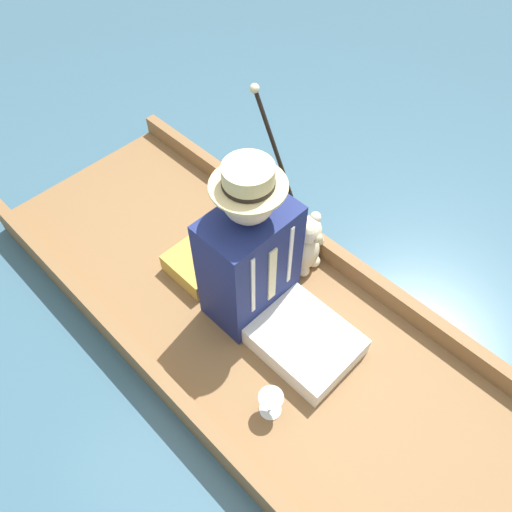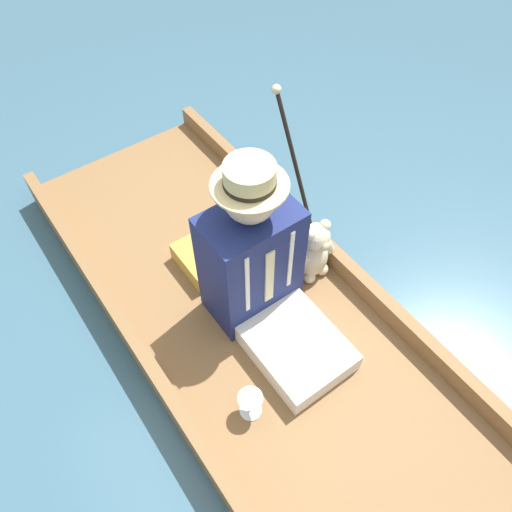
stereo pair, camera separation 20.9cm
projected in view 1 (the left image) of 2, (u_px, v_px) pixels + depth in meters
name	position (u px, v px, depth m)	size (l,w,h in m)	color
ground_plane	(261.00, 333.00, 2.46)	(16.00, 16.00, 0.00)	#385B70
punt_boat	(261.00, 327.00, 2.41)	(1.12, 3.04, 0.21)	brown
seat_cushion	(209.00, 256.00, 2.56)	(0.41, 0.28, 0.11)	#B7933D
seated_person	(260.00, 270.00, 2.17)	(0.41, 0.73, 0.88)	white
teddy_bear	(307.00, 245.00, 2.45)	(0.26, 0.15, 0.37)	beige
wine_glass	(271.00, 401.00, 2.04)	(0.10, 0.10, 0.14)	silver
walking_cane	(281.00, 167.00, 2.33)	(0.04, 0.46, 0.85)	black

